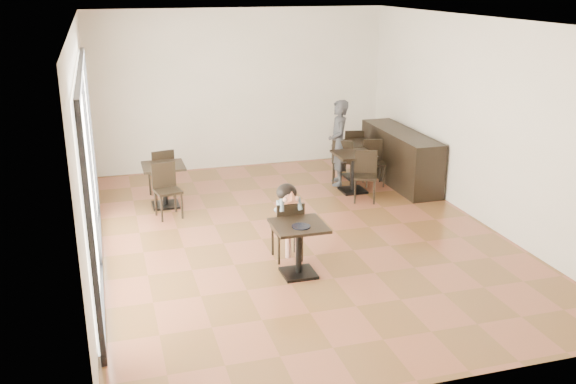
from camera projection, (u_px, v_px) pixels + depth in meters
name	position (u px, v px, depth m)	size (l,w,h in m)	color
floor	(299.00, 235.00, 9.85)	(6.00, 8.00, 0.01)	brown
ceiling	(300.00, 20.00, 8.83)	(6.00, 8.00, 0.01)	white
wall_back	(240.00, 89.00, 12.98)	(6.00, 0.01, 3.20)	silver
wall_front	(433.00, 233.00, 5.71)	(6.00, 0.01, 3.20)	silver
wall_left	(85.00, 148.00, 8.54)	(0.01, 8.00, 3.20)	silver
wall_right	(480.00, 121.00, 10.14)	(0.01, 8.00, 3.20)	silver
storefront_window	(88.00, 173.00, 8.16)	(0.04, 4.50, 2.60)	white
child_table	(299.00, 250.00, 8.43)	(0.68, 0.68, 0.72)	black
child_chair	(287.00, 230.00, 8.91)	(0.39, 0.39, 0.87)	black
child	(287.00, 222.00, 8.87)	(0.39, 0.54, 1.09)	gray
plate	(301.00, 226.00, 8.22)	(0.24, 0.24, 0.01)	black
pizza_slice	(291.00, 199.00, 8.57)	(0.25, 0.19, 0.06)	#E0C881
adult_patron	(338.00, 143.00, 12.03)	(0.59, 0.39, 1.62)	#35363A
cafe_table_mid	(353.00, 172.00, 11.74)	(0.69, 0.69, 0.73)	black
cafe_table_left	(165.00, 186.00, 10.98)	(0.70, 0.70, 0.74)	black
cafe_table_back	(356.00, 160.00, 12.58)	(0.67, 0.67, 0.71)	black
chair_mid_a	(343.00, 161.00, 12.22)	(0.39, 0.39, 0.88)	black
chair_mid_b	(365.00, 177.00, 11.22)	(0.39, 0.39, 0.88)	black
chair_left_a	(161.00, 173.00, 11.45)	(0.40, 0.40, 0.89)	black
chair_left_b	(168.00, 191.00, 10.45)	(0.40, 0.40, 0.89)	black
chair_back_a	(352.00, 149.00, 13.10)	(0.38, 0.38, 0.85)	black
chair_back_b	(374.00, 163.00, 12.09)	(0.38, 0.38, 0.85)	black
service_counter	(400.00, 157.00, 12.22)	(0.60, 2.40, 1.00)	black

